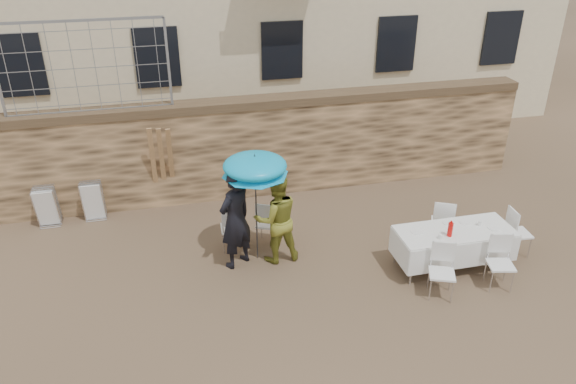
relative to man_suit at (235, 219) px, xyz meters
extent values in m
plane|color=brown|center=(0.56, -2.23, -0.95)|extent=(80.00, 80.00, 0.00)
cube|color=olive|center=(0.56, 2.77, 0.15)|extent=(13.00, 0.50, 2.20)
imported|color=black|center=(0.00, 0.00, 0.00)|extent=(0.83, 0.77, 1.91)
imported|color=#ABAA34|center=(0.75, 0.00, -0.09)|extent=(0.89, 0.72, 1.73)
cylinder|color=#3F3F44|center=(0.40, 0.10, -0.08)|extent=(0.03, 0.03, 1.75)
cone|color=#099ED1|center=(0.40, 0.10, 0.90)|extent=(1.17, 1.17, 0.22)
cube|color=white|center=(3.81, -0.98, -0.20)|extent=(2.10, 0.85, 0.05)
cylinder|color=silver|center=(2.86, -1.32, -0.58)|extent=(0.04, 0.04, 0.74)
cylinder|color=silver|center=(4.76, -1.32, -0.58)|extent=(0.04, 0.04, 0.74)
cylinder|color=silver|center=(2.86, -0.63, -0.58)|extent=(0.04, 0.04, 0.74)
cylinder|color=silver|center=(4.76, -0.63, -0.58)|extent=(0.04, 0.04, 0.74)
cylinder|color=red|center=(3.61, -1.13, -0.05)|extent=(0.09, 0.09, 0.26)
camera|label=1|loc=(-1.07, -8.60, 5.06)|focal=35.00mm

